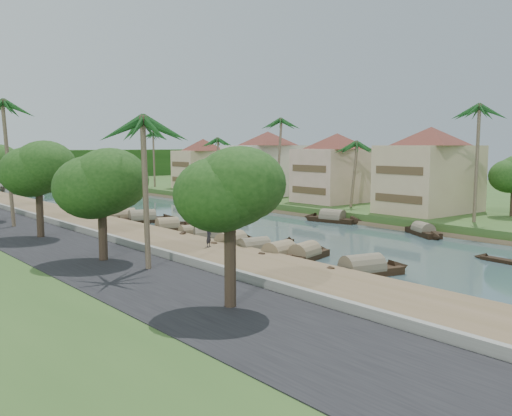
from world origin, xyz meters
TOP-DOWN VIEW (x-y plane):
  - ground at (0.00, 0.00)m, footprint 220.00×220.00m
  - left_bank at (-16.00, 20.00)m, footprint 10.00×180.00m
  - right_bank at (19.00, 20.00)m, footprint 16.00×180.00m
  - retaining_wall at (-20.20, 20.00)m, footprint 0.40×180.00m
  - far_right_fill at (56.00, 20.00)m, footprint 60.00×220.00m
  - treeline at (0.00, 100.00)m, footprint 120.00×14.00m
  - bridge at (0.00, 72.00)m, footprint 28.00×4.00m
  - building_near at (18.99, -2.00)m, footprint 14.85×14.85m
  - building_mid at (19.99, 14.00)m, footprint 14.11×14.11m
  - building_far at (18.99, 28.00)m, footprint 15.59×15.59m
  - building_distant at (19.99, 48.00)m, footprint 12.62×12.62m
  - sampan_0 at (-9.31, -15.76)m, footprint 8.73×3.64m
  - sampan_1 at (-10.07, -7.76)m, footprint 7.48×2.88m
  - sampan_2 at (-8.54, -9.11)m, footprint 7.80×3.62m
  - sampan_3 at (-10.16, -4.60)m, footprint 7.61×2.60m
  - sampan_4 at (-10.08, -1.24)m, footprint 7.99×3.61m
  - sampan_5 at (-9.15, 3.54)m, footprint 8.22×5.02m
  - sampan_6 at (-9.50, 3.22)m, footprint 7.94×5.22m
  - sampan_7 at (-9.60, 6.23)m, footprint 6.33×1.76m
  - sampan_8 at (-9.17, 11.52)m, footprint 6.94×3.13m
  - sampan_9 at (-8.05, 19.37)m, footprint 9.11×3.96m
  - sampan_10 at (-9.58, 23.42)m, footprint 8.42×3.59m
  - sampan_11 at (-9.37, 21.71)m, footprint 8.32×3.12m
  - sampan_12 at (-9.06, 24.58)m, footprint 7.37×4.09m
  - sampan_13 at (-9.12, 30.76)m, footprint 8.51×3.80m
  - sampan_14 at (9.77, -7.64)m, footprint 4.93×7.28m
  - sampan_15 at (10.05, 5.28)m, footprint 3.59×8.61m
  - sampan_16 at (9.60, 23.71)m, footprint 3.59×7.50m
  - canoe_0 at (2.91, -20.33)m, footprint 1.37×6.55m
  - canoe_1 at (-5.13, -2.77)m, footprint 5.01×3.35m
  - canoe_2 at (-5.14, 15.30)m, footprint 5.17×2.74m
  - palm_0 at (15.00, -10.24)m, footprint 3.20×3.20m
  - palm_1 at (16.00, 7.52)m, footprint 3.20×3.20m
  - palm_2 at (15.00, 21.08)m, footprint 3.20×3.20m
  - palm_3 at (16.00, 38.43)m, footprint 3.20×3.20m
  - palm_4 at (-23.00, -9.74)m, footprint 3.20×3.20m
  - palm_5 at (-24.00, 15.43)m, footprint 3.20×3.20m
  - palm_7 at (14.00, 55.97)m, footprint 3.20×3.20m
  - tree_0 at (-24.00, -19.91)m, footprint 4.43×4.43m
  - tree_1 at (-24.00, -5.28)m, footprint 5.27×5.27m
  - tree_2 at (-24.00, 7.43)m, footprint 5.25×5.25m
  - tree_6 at (24.00, 30.74)m, footprint 4.71×4.71m
  - person_near at (-13.68, -2.99)m, footprint 0.75×0.65m
  - person_far at (-16.91, 10.75)m, footprint 0.99×0.87m

SIDE VIEW (x-z plane):
  - ground at x=0.00m, z-range 0.00..0.00m
  - canoe_2 at x=-5.14m, z-range -0.28..0.48m
  - canoe_0 at x=2.91m, z-range -0.33..0.53m
  - canoe_1 at x=-5.13m, z-range -0.33..0.53m
  - left_bank at x=-16.00m, z-range 0.00..0.80m
  - sampan_7 at x=-9.60m, z-range -0.47..1.27m
  - sampan_12 at x=-9.06m, z-range -0.51..1.32m
  - sampan_16 at x=9.60m, z-range -0.53..1.34m
  - sampan_14 at x=9.77m, z-range -0.54..1.35m
  - sampan_3 at x=-10.16m, z-range -0.61..1.43m
  - sampan_2 at x=-8.54m, z-range -0.61..1.44m
  - sampan_8 at x=-9.17m, z-range -0.64..1.47m
  - sampan_1 at x=-10.07m, z-range -0.68..1.51m
  - sampan_4 at x=-10.08m, z-range -0.69..1.53m
  - sampan_0 at x=-9.31m, z-range -0.71..1.54m
  - sampan_9 at x=-8.05m, z-range -0.71..1.55m
  - sampan_15 at x=10.05m, z-range -0.71..1.54m
  - sampan_10 at x=-9.58m, z-range -0.71..1.55m
  - sampan_13 at x=-9.12m, z-range -0.72..1.56m
  - sampan_11 at x=-9.37m, z-range -0.74..1.58m
  - sampan_6 at x=-9.50m, z-range -0.76..1.60m
  - sampan_5 at x=-9.15m, z-range -0.85..1.69m
  - far_right_fill at x=56.00m, z-range 0.00..1.15m
  - right_bank at x=19.00m, z-range 0.00..1.20m
  - retaining_wall at x=-20.20m, z-range 0.80..1.90m
  - person_far at x=-16.91m, z-range 0.80..2.52m
  - person_near at x=-13.68m, z-range 0.80..2.53m
  - bridge at x=0.00m, z-range 0.52..2.92m
  - treeline at x=0.00m, z-range 0.00..8.00m
  - building_distant at x=19.99m, z-range 1.28..10.48m
  - building_mid at x=19.99m, z-range 1.28..10.98m
  - building_near at x=18.99m, z-range 1.28..11.48m
  - building_far at x=18.99m, z-range 1.28..11.48m
  - tree_6 at x=24.00m, z-range 2.81..10.10m
  - tree_1 at x=-24.00m, z-range 2.86..10.26m
  - tree_0 at x=-24.00m, z-range 3.24..10.79m
  - tree_2 at x=-24.00m, z-range 3.15..11.14m
  - palm_1 at x=16.00m, z-range 4.40..14.24m
  - palm_3 at x=16.00m, z-range 4.75..15.35m
  - palm_4 at x=-23.00m, z-range 5.12..16.10m
  - palm_7 at x=14.00m, z-range 5.35..17.26m
  - palm_2 at x=15.00m, z-range 5.98..19.23m
  - palm_0 at x=15.00m, z-range 6.12..19.69m
  - palm_5 at x=-24.00m, z-range 6.26..19.71m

